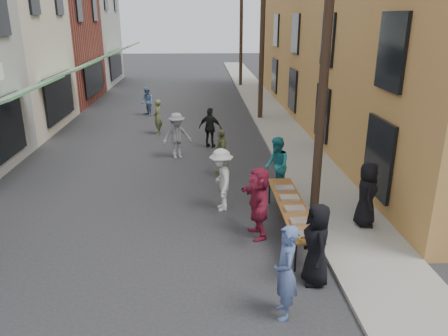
{
  "coord_description": "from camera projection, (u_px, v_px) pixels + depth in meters",
  "views": [
    {
      "loc": [
        1.04,
        -8.47,
        5.38
      ],
      "look_at": [
        1.68,
        3.2,
        1.3
      ],
      "focal_mm": 35.0,
      "sensor_mm": 36.0,
      "label": 1
    }
  ],
  "objects": [
    {
      "name": "ground",
      "position": [
        157.0,
        272.0,
        9.71
      ],
      "size": [
        120.0,
        120.0,
        0.0
      ],
      "primitive_type": "plane",
      "color": "#28282B",
      "rests_on": "ground"
    },
    {
      "name": "guest_front_b",
      "position": [
        286.0,
        272.0,
        8.0
      ],
      "size": [
        0.48,
        0.7,
        1.87
      ],
      "primitive_type": "imported",
      "rotation": [
        0.0,
        0.0,
        -1.62
      ],
      "color": "#4B5E91",
      "rests_on": "ground"
    },
    {
      "name": "catering_tray_buns",
      "position": [
        295.0,
        209.0,
        10.97
      ],
      "size": [
        0.5,
        0.33,
        0.08
      ],
      "primitive_type": "cube",
      "color": "tan",
      "rests_on": "serving_table"
    },
    {
      "name": "cup_stack",
      "position": [
        319.0,
        239.0,
        9.46
      ],
      "size": [
        0.08,
        0.08,
        0.12
      ],
      "primitive_type": "cylinder",
      "color": "tan",
      "rests_on": "serving_table"
    },
    {
      "name": "condiment_jar_c",
      "position": [
        298.0,
        237.0,
        9.59
      ],
      "size": [
        0.07,
        0.07,
        0.08
      ],
      "primitive_type": "cylinder",
      "color": "#A57F26",
      "rests_on": "serving_table"
    },
    {
      "name": "passerby_left",
      "position": [
        177.0,
        136.0,
        17.22
      ],
      "size": [
        1.33,
        1.03,
        1.82
      ],
      "primitive_type": "imported",
      "rotation": [
        0.0,
        0.0,
        0.33
      ],
      "color": "gray",
      "rests_on": "ground"
    },
    {
      "name": "guest_front_a",
      "position": [
        317.0,
        244.0,
        9.05
      ],
      "size": [
        0.59,
        0.89,
        1.8
      ],
      "primitive_type": "imported",
      "rotation": [
        0.0,
        0.0,
        -1.55
      ],
      "color": "black",
      "rests_on": "ground"
    },
    {
      "name": "condiment_jar_b",
      "position": [
        299.0,
        239.0,
        9.5
      ],
      "size": [
        0.07,
        0.07,
        0.08
      ],
      "primitive_type": "cylinder",
      "color": "#A57F26",
      "rests_on": "serving_table"
    },
    {
      "name": "utility_pole_mid",
      "position": [
        262.0,
        34.0,
        22.59
      ],
      "size": [
        0.26,
        0.26,
        9.0
      ],
      "primitive_type": "cylinder",
      "color": "#2D2116",
      "rests_on": "ground"
    },
    {
      "name": "guest_front_e",
      "position": [
        221.0,
        152.0,
        15.38
      ],
      "size": [
        0.51,
        1.01,
        1.66
      ],
      "primitive_type": "imported",
      "rotation": [
        0.0,
        0.0,
        -1.46
      ],
      "color": "olive",
      "rests_on": "ground"
    },
    {
      "name": "passerby_right",
      "position": [
        158.0,
        117.0,
        20.78
      ],
      "size": [
        0.4,
        0.61,
        1.65
      ],
      "primitive_type": "imported",
      "rotation": [
        0.0,
        0.0,
        4.72
      ],
      "color": "#60693D",
      "rests_on": "ground"
    },
    {
      "name": "serving_table",
      "position": [
        292.0,
        207.0,
        11.28
      ],
      "size": [
        0.7,
        4.0,
        0.75
      ],
      "color": "brown",
      "rests_on": "ground"
    },
    {
      "name": "catering_tray_sausage",
      "position": [
        307.0,
        234.0,
        9.7
      ],
      "size": [
        0.5,
        0.33,
        0.08
      ],
      "primitive_type": "cube",
      "color": "maroon",
      "rests_on": "serving_table"
    },
    {
      "name": "building_ochre",
      "position": [
        400.0,
        24.0,
        21.82
      ],
      "size": [
        10.0,
        28.0,
        10.0
      ],
      "primitive_type": "cube",
      "color": "#BF8544",
      "rests_on": "ground"
    },
    {
      "name": "catering_tray_foil_d",
      "position": [
        289.0,
        198.0,
        11.63
      ],
      "size": [
        0.5,
        0.33,
        0.08
      ],
      "primitive_type": "cube",
      "color": "#B2B2B7",
      "rests_on": "serving_table"
    },
    {
      "name": "catering_tray_buns_end",
      "position": [
        284.0,
        188.0,
        12.29
      ],
      "size": [
        0.5,
        0.33,
        0.08
      ],
      "primitive_type": "cube",
      "color": "tan",
      "rests_on": "serving_table"
    },
    {
      "name": "utility_pole_near",
      "position": [
        326.0,
        52.0,
        11.27
      ],
      "size": [
        0.26,
        0.26,
        9.0
      ],
      "primitive_type": "cylinder",
      "color": "#2D2116",
      "rests_on": "ground"
    },
    {
      "name": "passerby_far",
      "position": [
        147.0,
        102.0,
        24.69
      ],
      "size": [
        0.91,
        0.97,
        1.58
      ],
      "primitive_type": "imported",
      "rotation": [
        0.0,
        0.0,
        5.28
      ],
      "color": "#567CA7",
      "rests_on": "ground"
    },
    {
      "name": "sidewalk",
      "position": [
        273.0,
        118.0,
        24.09
      ],
      "size": [
        2.2,
        60.0,
        0.1
      ],
      "primitive_type": "cube",
      "color": "gray",
      "rests_on": "ground"
    },
    {
      "name": "catering_tray_foil_b",
      "position": [
        301.0,
        221.0,
        10.31
      ],
      "size": [
        0.5,
        0.33,
        0.08
      ],
      "primitive_type": "cube",
      "color": "#B2B2B7",
      "rests_on": "serving_table"
    },
    {
      "name": "guest_front_d",
      "position": [
        221.0,
        180.0,
        12.54
      ],
      "size": [
        0.8,
        1.25,
        1.85
      ],
      "primitive_type": "imported",
      "rotation": [
        0.0,
        0.0,
        -1.48
      ],
      "color": "silver",
      "rests_on": "ground"
    },
    {
      "name": "passerby_mid",
      "position": [
        210.0,
        128.0,
        18.63
      ],
      "size": [
        1.1,
        0.77,
        1.73
      ],
      "primitive_type": "imported",
      "rotation": [
        0.0,
        0.0,
        2.75
      ],
      "color": "black",
      "rests_on": "ground"
    },
    {
      "name": "guest_front_c",
      "position": [
        277.0,
        166.0,
        13.74
      ],
      "size": [
        0.73,
        0.92,
        1.84
      ],
      "primitive_type": "imported",
      "rotation": [
        0.0,
        0.0,
        -1.53
      ],
      "color": "teal",
      "rests_on": "ground"
    },
    {
      "name": "guest_queue_back",
      "position": [
        258.0,
        202.0,
        11.01
      ],
      "size": [
        0.78,
        1.79,
        1.87
      ],
      "primitive_type": "imported",
      "rotation": [
        0.0,
        0.0,
        -1.44
      ],
      "color": "maroon",
      "rests_on": "ground"
    },
    {
      "name": "server",
      "position": [
        367.0,
        194.0,
        11.41
      ],
      "size": [
        0.73,
        0.95,
        1.74
      ],
      "primitive_type": "imported",
      "rotation": [
        0.0,
        0.0,
        1.34
      ],
      "color": "black",
      "rests_on": "sidewalk"
    },
    {
      "name": "condiment_jar_a",
      "position": [
        300.0,
        241.0,
        9.4
      ],
      "size": [
        0.07,
        0.07,
        0.08
      ],
      "primitive_type": "cylinder",
      "color": "#A57F26",
      "rests_on": "serving_table"
    },
    {
      "name": "utility_pole_far",
      "position": [
        241.0,
        28.0,
        33.9
      ],
      "size": [
        0.26,
        0.26,
        9.0
      ],
      "primitive_type": "cylinder",
      "color": "#2D2116",
      "rests_on": "ground"
    }
  ]
}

